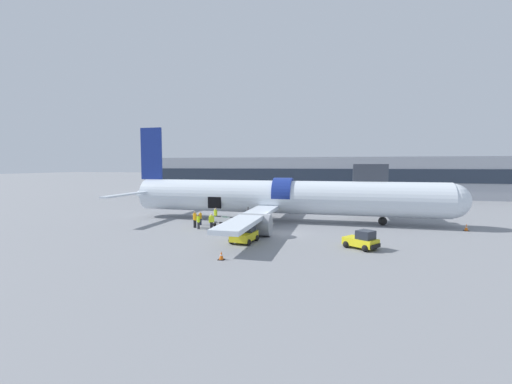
# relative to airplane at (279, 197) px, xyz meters

# --- Properties ---
(ground_plane) EXTENTS (500.00, 500.00, 0.00)m
(ground_plane) POSITION_rel_airplane_xyz_m (1.40, -7.45, -2.92)
(ground_plane) COLOR gray
(terminal_strip) EXTENTS (81.24, 9.57, 8.56)m
(terminal_strip) POSITION_rel_airplane_xyz_m (1.40, 37.34, 1.36)
(terminal_strip) COLOR #9EA3AD
(terminal_strip) RESTS_ON ground_plane
(jet_bridge_stub) EXTENTS (4.03, 13.88, 7.00)m
(jet_bridge_stub) POSITION_rel_airplane_xyz_m (10.71, 7.88, 2.19)
(jet_bridge_stub) COLOR #4C4C51
(jet_bridge_stub) RESTS_ON ground_plane
(airplane) EXTENTS (41.37, 35.47, 11.82)m
(airplane) POSITION_rel_airplane_xyz_m (0.00, 0.00, 0.00)
(airplane) COLOR silver
(airplane) RESTS_ON ground_plane
(baggage_tug_lead) EXTENTS (3.06, 2.77, 1.56)m
(baggage_tug_lead) POSITION_rel_airplane_xyz_m (9.09, -12.04, -2.25)
(baggage_tug_lead) COLOR yellow
(baggage_tug_lead) RESTS_ON ground_plane
(baggage_tug_mid) EXTENTS (2.40, 3.07, 1.66)m
(baggage_tug_mid) POSITION_rel_airplane_xyz_m (-0.95, -12.09, -2.21)
(baggage_tug_mid) COLOR yellow
(baggage_tug_mid) RESTS_ON ground_plane
(baggage_cart_loading) EXTENTS (3.94, 2.14, 1.09)m
(baggage_cart_loading) POSITION_rel_airplane_xyz_m (-5.23, -4.82, -2.34)
(baggage_cart_loading) COLOR #B7BABF
(baggage_cart_loading) RESTS_ON ground_plane
(ground_crew_loader_a) EXTENTS (0.55, 0.58, 1.77)m
(ground_crew_loader_a) POSITION_rel_airplane_xyz_m (-7.20, -2.92, -1.99)
(ground_crew_loader_a) COLOR #2D2D33
(ground_crew_loader_a) RESTS_ON ground_plane
(ground_crew_loader_b) EXTENTS (0.47, 0.54, 1.58)m
(ground_crew_loader_b) POSITION_rel_airplane_xyz_m (-7.52, -7.23, -2.09)
(ground_crew_loader_b) COLOR #2D2D33
(ground_crew_loader_b) RESTS_ON ground_plane
(ground_crew_driver) EXTENTS (0.57, 0.57, 1.79)m
(ground_crew_driver) POSITION_rel_airplane_xyz_m (-5.93, -7.50, -1.98)
(ground_crew_driver) COLOR black
(ground_crew_driver) RESTS_ON ground_plane
(ground_crew_supervisor) EXTENTS (0.57, 0.58, 1.80)m
(ground_crew_supervisor) POSITION_rel_airplane_xyz_m (-8.23, -6.61, -1.97)
(ground_crew_supervisor) COLOR black
(ground_crew_supervisor) RESTS_ON ground_plane
(ground_crew_helper) EXTENTS (0.55, 0.56, 1.75)m
(ground_crew_helper) POSITION_rel_airplane_xyz_m (-1.16, -3.07, -2.00)
(ground_crew_helper) COLOR #1E2338
(ground_crew_helper) RESTS_ON ground_plane
(ground_crew_marshal) EXTENTS (0.37, 0.53, 1.55)m
(ground_crew_marshal) POSITION_rel_airplane_xyz_m (-8.33, -4.86, -2.11)
(ground_crew_marshal) COLOR #1E2338
(ground_crew_marshal) RESTS_ON ground_plane
(safety_cone_nose) EXTENTS (0.51, 0.51, 0.74)m
(safety_cone_nose) POSITION_rel_airplane_xyz_m (20.15, -1.34, -2.57)
(safety_cone_nose) COLOR black
(safety_cone_nose) RESTS_ON ground_plane
(safety_cone_engine_left) EXTENTS (0.48, 0.48, 0.64)m
(safety_cone_engine_left) POSITION_rel_airplane_xyz_m (-1.03, -17.98, -2.63)
(safety_cone_engine_left) COLOR black
(safety_cone_engine_left) RESTS_ON ground_plane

